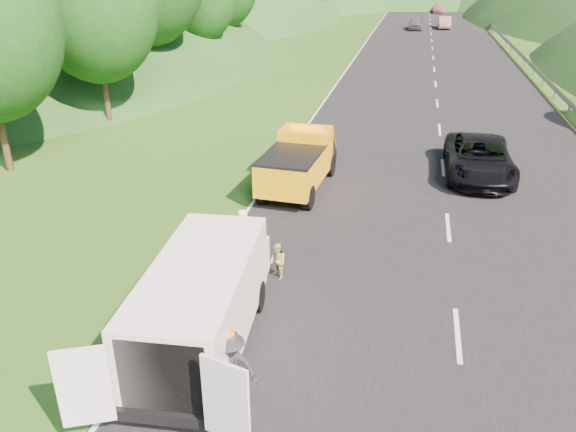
% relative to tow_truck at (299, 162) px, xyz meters
% --- Properties ---
extents(ground, '(320.00, 320.00, 0.00)m').
position_rel_tow_truck_xyz_m(ground, '(2.55, -6.38, -1.10)').
color(ground, '#38661E').
rests_on(ground, ground).
extents(road_surface, '(14.00, 200.00, 0.02)m').
position_rel_tow_truck_xyz_m(road_surface, '(5.55, 33.62, -1.09)').
color(road_surface, black).
rests_on(road_surface, ground).
extents(guardrail, '(0.06, 140.00, 1.52)m').
position_rel_tow_truck_xyz_m(guardrail, '(12.85, 46.12, -1.10)').
color(guardrail, gray).
rests_on(guardrail, ground).
extents(tree_line_left, '(14.00, 140.00, 14.00)m').
position_rel_tow_truck_xyz_m(tree_line_left, '(-16.45, 53.62, -1.10)').
color(tree_line_left, '#1F5117').
rests_on(tree_line_left, ground).
extents(tow_truck, '(2.30, 5.35, 2.25)m').
position_rel_tow_truck_xyz_m(tow_truck, '(0.00, 0.00, 0.00)').
color(tow_truck, black).
rests_on(tow_truck, ground).
extents(white_van, '(3.42, 6.44, 2.22)m').
position_rel_tow_truck_xyz_m(white_van, '(-0.14, -10.01, 0.16)').
color(white_van, black).
rests_on(white_van, ground).
extents(woman, '(0.62, 0.75, 1.77)m').
position_rel_tow_truck_xyz_m(woman, '(-0.29, -6.30, -1.10)').
color(woman, white).
rests_on(woman, ground).
extents(child, '(0.64, 0.66, 1.06)m').
position_rel_tow_truck_xyz_m(child, '(0.77, -6.77, -1.10)').
color(child, tan).
rests_on(child, ground).
extents(worker, '(1.16, 0.77, 1.67)m').
position_rel_tow_truck_xyz_m(worker, '(1.00, -11.66, -1.10)').
color(worker, black).
rests_on(worker, ground).
extents(suitcase, '(0.44, 0.31, 0.64)m').
position_rel_tow_truck_xyz_m(suitcase, '(-2.22, -6.82, -0.78)').
color(suitcase, '#665E4C').
rests_on(suitcase, ground).
extents(passing_suv, '(2.61, 5.57, 1.54)m').
position_rel_tow_truck_xyz_m(passing_suv, '(6.88, 2.90, -1.10)').
color(passing_suv, black).
rests_on(passing_suv, ground).
extents(dist_car_a, '(1.72, 4.29, 1.46)m').
position_rel_tow_truck_xyz_m(dist_car_a, '(3.60, 55.87, -1.10)').
color(dist_car_a, '#454348').
rests_on(dist_car_a, ground).
extents(dist_car_b, '(1.53, 4.39, 1.45)m').
position_rel_tow_truck_xyz_m(dist_car_b, '(7.21, 57.86, -1.10)').
color(dist_car_b, '#7F5455').
rests_on(dist_car_b, ground).
extents(dist_car_c, '(1.87, 4.60, 1.34)m').
position_rel_tow_truck_xyz_m(dist_car_c, '(6.98, 81.28, -1.10)').
color(dist_car_c, '#A55262').
rests_on(dist_car_c, ground).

